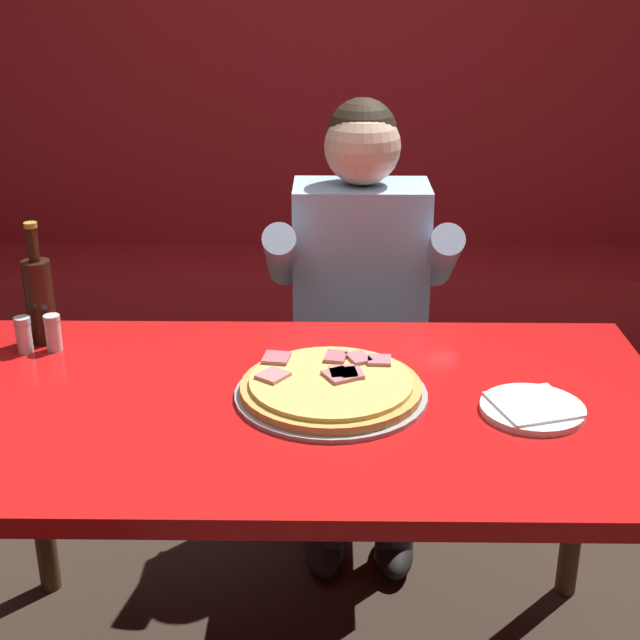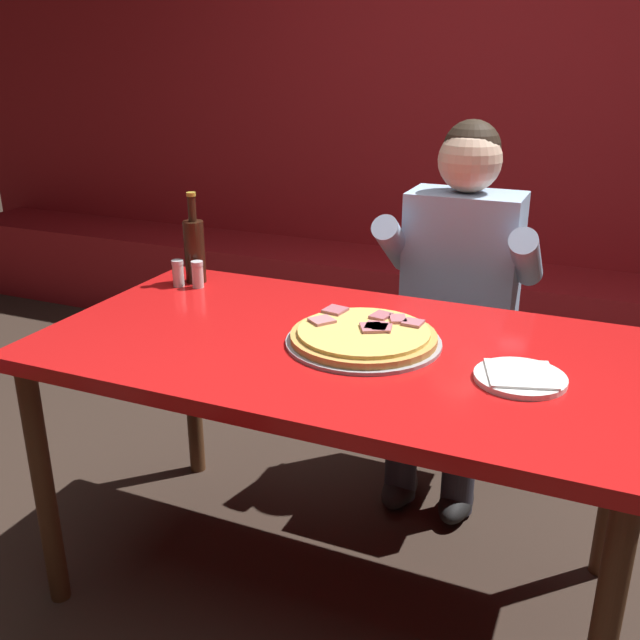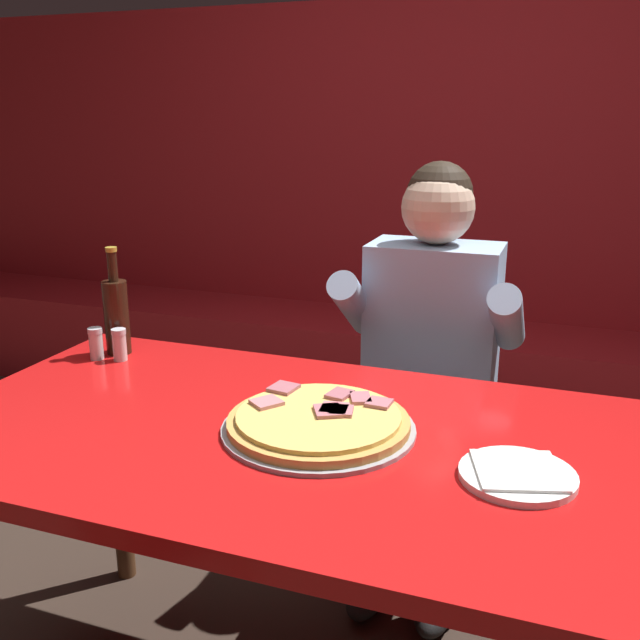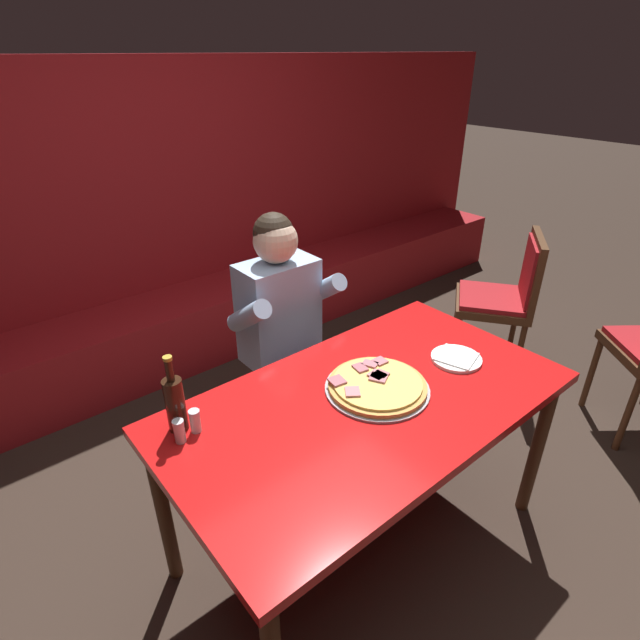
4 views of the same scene
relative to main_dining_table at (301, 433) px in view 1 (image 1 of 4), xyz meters
The scene contains 9 objects.
booth_wall_panel 2.19m from the main_dining_table, 90.00° to the left, with size 6.80×0.16×1.90m, color #A3191E.
booth_bench 1.92m from the main_dining_table, 90.00° to the left, with size 6.46×0.48×0.46m, color #A3191E.
main_dining_table is the anchor object (origin of this frame).
pizza 0.12m from the main_dining_table, 17.78° to the left, with size 0.40×0.40×0.05m.
plate_white_paper 0.48m from the main_dining_table, ahead, with size 0.21×0.21×0.02m.
beer_bottle 0.71m from the main_dining_table, 154.35° to the left, with size 0.07×0.07×0.29m.
shaker_red_pepper_flakes 0.70m from the main_dining_table, 160.06° to the left, with size 0.04×0.04×0.09m.
shaker_oregano 0.64m from the main_dining_table, 156.93° to the left, with size 0.04×0.04×0.09m.
diner_seated_blue_shirt 0.71m from the main_dining_table, 78.21° to the left, with size 0.53×0.53×1.27m.
Camera 1 is at (0.06, -1.64, 1.62)m, focal length 50.00 mm.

